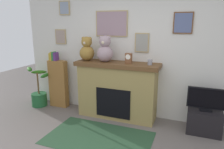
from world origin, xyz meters
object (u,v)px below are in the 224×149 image
object	(u,v)px
television	(206,100)
teddy_bear_cream	(87,50)
fireplace	(117,90)
potted_plant	(39,94)
teddy_bear_tan	(105,50)
bookshelf	(58,82)
mantel_clock	(129,58)
candle_jar	(150,62)
tv_stand	(204,121)

from	to	relation	value
television	teddy_bear_cream	distance (m)	2.42
fireplace	teddy_bear_cream	world-z (taller)	teddy_bear_cream
potted_plant	teddy_bear_tan	xyz separation A→B (m)	(1.64, 0.09, 1.09)
bookshelf	mantel_clock	distance (m)	1.81
bookshelf	candle_jar	bearing A→B (deg)	-1.53
potted_plant	tv_stand	bearing A→B (deg)	0.80
tv_stand	teddy_bear_cream	distance (m)	2.57
fireplace	tv_stand	xyz separation A→B (m)	(1.65, -0.06, -0.37)
candle_jar	teddy_bear_cream	xyz separation A→B (m)	(-1.30, -0.00, 0.17)
television	potted_plant	bearing A→B (deg)	-179.22
fireplace	candle_jar	world-z (taller)	candle_jar
television	teddy_bear_tan	world-z (taller)	teddy_bear_tan
television	candle_jar	xyz separation A→B (m)	(-1.00, 0.05, 0.58)
bookshelf	fireplace	bearing A→B (deg)	-1.51
tv_stand	television	distance (m)	0.41
television	tv_stand	bearing A→B (deg)	90.00
bookshelf	teddy_bear_cream	world-z (taller)	teddy_bear_cream
television	teddy_bear_tan	size ratio (longest dim) A/B	1.22
teddy_bear_tan	candle_jar	bearing A→B (deg)	0.04
potted_plant	teddy_bear_cream	world-z (taller)	teddy_bear_cream
teddy_bear_cream	teddy_bear_tan	world-z (taller)	teddy_bear_tan
potted_plant	teddy_bear_tan	size ratio (longest dim) A/B	1.81
tv_stand	bookshelf	bearing A→B (deg)	178.15
bookshelf	tv_stand	world-z (taller)	bookshelf
candle_jar	teddy_bear_tan	xyz separation A→B (m)	(-0.90, -0.00, 0.18)
television	bookshelf	bearing A→B (deg)	178.12
tv_stand	teddy_bear_cream	xyz separation A→B (m)	(-2.30, 0.04, 1.15)
teddy_bear_cream	candle_jar	bearing A→B (deg)	0.03
bookshelf	teddy_bear_tan	world-z (taller)	teddy_bear_tan
teddy_bear_tan	television	bearing A→B (deg)	-1.36
mantel_clock	teddy_bear_tan	xyz separation A→B (m)	(-0.49, 0.00, 0.13)
potted_plant	television	distance (m)	3.56
potted_plant	tv_stand	world-z (taller)	potted_plant
tv_stand	mantel_clock	world-z (taller)	mantel_clock
tv_stand	mantel_clock	distance (m)	1.75
television	candle_jar	distance (m)	1.16
tv_stand	television	bearing A→B (deg)	-90.00
potted_plant	mantel_clock	distance (m)	2.33
fireplace	bookshelf	world-z (taller)	bookshelf
tv_stand	mantel_clock	size ratio (longest dim) A/B	2.89
mantel_clock	potted_plant	bearing A→B (deg)	-177.51
candle_jar	teddy_bear_cream	world-z (taller)	teddy_bear_cream
teddy_bear_cream	teddy_bear_tan	xyz separation A→B (m)	(0.40, -0.00, 0.01)
teddy_bear_cream	mantel_clock	bearing A→B (deg)	-0.04
bookshelf	potted_plant	size ratio (longest dim) A/B	1.36
tv_stand	candle_jar	world-z (taller)	candle_jar
fireplace	bookshelf	bearing A→B (deg)	178.49
potted_plant	tv_stand	distance (m)	3.54
candle_jar	fireplace	bearing A→B (deg)	178.42
potted_plant	candle_jar	bearing A→B (deg)	2.11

